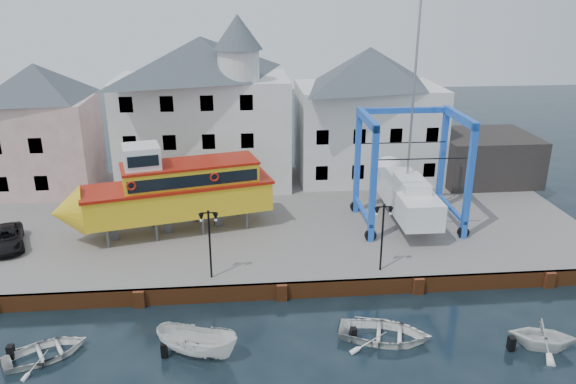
{
  "coord_description": "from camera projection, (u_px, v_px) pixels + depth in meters",
  "views": [
    {
      "loc": [
        -2.19,
        -28.03,
        16.9
      ],
      "look_at": [
        1.0,
        7.0,
        4.0
      ],
      "focal_mm": 35.0,
      "sensor_mm": 36.0,
      "label": 1
    }
  ],
  "objects": [
    {
      "name": "quay_wall",
      "position": [
        282.0,
        291.0,
        32.14
      ],
      "size": [
        44.0,
        0.47,
        1.0
      ],
      "color": "brown",
      "rests_on": "ground"
    },
    {
      "name": "shed_dark",
      "position": [
        484.0,
        157.0,
        48.69
      ],
      "size": [
        8.0,
        7.0,
        4.0
      ],
      "primitive_type": "cube",
      "color": "#272423",
      "rests_on": "hardstanding"
    },
    {
      "name": "motorboat_d",
      "position": [
        46.0,
        357.0,
        27.22
      ],
      "size": [
        4.79,
        4.34,
        0.81
      ],
      "primitive_type": "imported",
      "rotation": [
        0.0,
        0.0,
        2.06
      ],
      "color": "white",
      "rests_on": "ground"
    },
    {
      "name": "ground",
      "position": [
        282.0,
        300.0,
        32.21
      ],
      "size": [
        140.0,
        140.0,
        0.0
      ],
      "primitive_type": "plane",
      "color": "black",
      "rests_on": "ground"
    },
    {
      "name": "motorboat_a",
      "position": [
        198.0,
        355.0,
        27.37
      ],
      "size": [
        4.55,
        3.11,
        1.65
      ],
      "primitive_type": "imported",
      "rotation": [
        0.0,
        0.0,
        1.18
      ],
      "color": "white",
      "rests_on": "ground"
    },
    {
      "name": "motorboat_c",
      "position": [
        541.0,
        348.0,
        27.86
      ],
      "size": [
        3.98,
        3.69,
        1.73
      ],
      "primitive_type": "imported",
      "rotation": [
        0.0,
        0.0,
        1.26
      ],
      "color": "white",
      "rests_on": "ground"
    },
    {
      "name": "lamp_post_right",
      "position": [
        383.0,
        221.0,
        32.41
      ],
      "size": [
        1.12,
        0.32,
        4.2
      ],
      "color": "black",
      "rests_on": "hardstanding"
    },
    {
      "name": "van",
      "position": [
        6.0,
        238.0,
        36.2
      ],
      "size": [
        3.5,
        4.99,
        1.26
      ],
      "primitive_type": "imported",
      "rotation": [
        0.0,
        0.0,
        0.34
      ],
      "color": "black",
      "rests_on": "hardstanding"
    },
    {
      "name": "building_pink",
      "position": [
        42.0,
        128.0,
        45.39
      ],
      "size": [
        8.0,
        7.0,
        10.3
      ],
      "color": "tan",
      "rests_on": "hardstanding"
    },
    {
      "name": "lamp_post_left",
      "position": [
        209.0,
        227.0,
        31.55
      ],
      "size": [
        1.12,
        0.32,
        4.2
      ],
      "color": "black",
      "rests_on": "hardstanding"
    },
    {
      "name": "travel_lift",
      "position": [
        405.0,
        186.0,
        39.99
      ],
      "size": [
        7.18,
        10.11,
        15.24
      ],
      "rotation": [
        0.0,
        0.0,
        -0.01
      ],
      "color": "blue",
      "rests_on": "hardstanding"
    },
    {
      "name": "building_white_main",
      "position": [
        205.0,
        109.0,
        46.46
      ],
      "size": [
        14.0,
        8.3,
        14.0
      ],
      "color": "white",
      "rests_on": "hardstanding"
    },
    {
      "name": "building_white_right",
      "position": [
        367.0,
        113.0,
        48.47
      ],
      "size": [
        12.0,
        8.0,
        11.2
      ],
      "color": "white",
      "rests_on": "hardstanding"
    },
    {
      "name": "tour_boat",
      "position": [
        166.0,
        191.0,
        37.66
      ],
      "size": [
        14.84,
        6.79,
        6.29
      ],
      "rotation": [
        0.0,
        0.0,
        0.24
      ],
      "color": "#59595E",
      "rests_on": "hardstanding"
    },
    {
      "name": "hardstanding",
      "position": [
        270.0,
        218.0,
        42.32
      ],
      "size": [
        44.0,
        22.0,
        1.0
      ],
      "primitive_type": "cube",
      "color": "#66625F",
      "rests_on": "ground"
    },
    {
      "name": "motorboat_b",
      "position": [
        384.0,
        339.0,
        28.58
      ],
      "size": [
        5.44,
        4.53,
        0.97
      ],
      "primitive_type": "imported",
      "rotation": [
        0.0,
        0.0,
        1.28
      ],
      "color": "white",
      "rests_on": "ground"
    }
  ]
}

